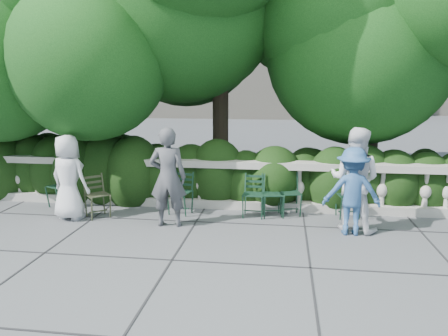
# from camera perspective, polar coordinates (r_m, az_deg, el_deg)

# --- Properties ---
(ground) EXTENTS (90.00, 90.00, 0.00)m
(ground) POSITION_cam_1_polar(r_m,az_deg,el_deg) (7.40, -1.07, -9.14)
(ground) COLOR #494B50
(ground) RESTS_ON ground
(balustrade) EXTENTS (12.00, 0.44, 1.00)m
(balustrade) POSITION_cam_1_polar(r_m,az_deg,el_deg) (8.96, 0.70, -2.23)
(balustrade) COLOR #9E998E
(balustrade) RESTS_ON ground
(shrub_hedge) EXTENTS (15.00, 2.60, 1.70)m
(shrub_hedge) POSITION_cam_1_polar(r_m,az_deg,el_deg) (10.24, 1.52, -3.32)
(shrub_hedge) COLOR black
(shrub_hedge) RESTS_ON ground
(tree_canopy) EXTENTS (15.04, 6.52, 6.78)m
(tree_canopy) POSITION_cam_1_polar(r_m,az_deg,el_deg) (10.14, 5.85, 19.05)
(tree_canopy) COLOR #3F3023
(tree_canopy) RESTS_ON ground
(chair_a) EXTENTS (0.61, 0.63, 0.84)m
(chair_a) POSITION_cam_1_polar(r_m,az_deg,el_deg) (9.68, -21.23, -4.97)
(chair_a) COLOR black
(chair_a) RESTS_ON ground
(chair_b) EXTENTS (0.54, 0.57, 0.84)m
(chair_b) POSITION_cam_1_polar(r_m,az_deg,el_deg) (8.62, -6.11, -6.21)
(chair_b) COLOR black
(chair_b) RESTS_ON ground
(chair_c) EXTENTS (0.51, 0.55, 0.84)m
(chair_c) POSITION_cam_1_polar(r_m,az_deg,el_deg) (8.43, 6.50, -6.62)
(chair_c) COLOR black
(chair_c) RESTS_ON ground
(chair_d) EXTENTS (0.51, 0.55, 0.84)m
(chair_d) POSITION_cam_1_polar(r_m,az_deg,el_deg) (8.66, 16.06, -6.51)
(chair_d) COLOR black
(chair_d) RESTS_ON ground
(chair_e) EXTENTS (0.46, 0.50, 0.84)m
(chair_e) POSITION_cam_1_polar(r_m,az_deg,el_deg) (8.39, 3.72, -6.66)
(chair_e) COLOR black
(chair_e) RESTS_ON ground
(chair_f) EXTENTS (0.53, 0.56, 0.84)m
(chair_f) POSITION_cam_1_polar(r_m,az_deg,el_deg) (8.57, 8.72, -6.37)
(chair_f) COLOR black
(chair_f) RESTS_ON ground
(chair_weathered) EXTENTS (0.65, 0.65, 0.84)m
(chair_weathered) POSITION_cam_1_polar(r_m,az_deg,el_deg) (8.69, -15.73, -6.43)
(chair_weathered) COLOR black
(chair_weathered) RESTS_ON ground
(person_businessman) EXTENTS (0.90, 0.71, 1.61)m
(person_businessman) POSITION_cam_1_polar(r_m,az_deg,el_deg) (8.70, -19.63, -1.16)
(person_businessman) COLOR silver
(person_businessman) RESTS_ON ground
(person_woman_grey) EXTENTS (0.69, 0.48, 1.80)m
(person_woman_grey) POSITION_cam_1_polar(r_m,az_deg,el_deg) (7.84, -7.32, -1.21)
(person_woman_grey) COLOR #47484D
(person_woman_grey) RESTS_ON ground
(person_casual_man) EXTENTS (1.08, 0.98, 1.82)m
(person_casual_man) POSITION_cam_1_polar(r_m,az_deg,el_deg) (7.89, 16.69, -1.44)
(person_casual_man) COLOR white
(person_casual_man) RESTS_ON ground
(person_older_blue) EXTENTS (0.97, 0.56, 1.50)m
(person_older_blue) POSITION_cam_1_polar(r_m,az_deg,el_deg) (7.70, 16.39, -2.94)
(person_older_blue) COLOR #2D5487
(person_older_blue) RESTS_ON ground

